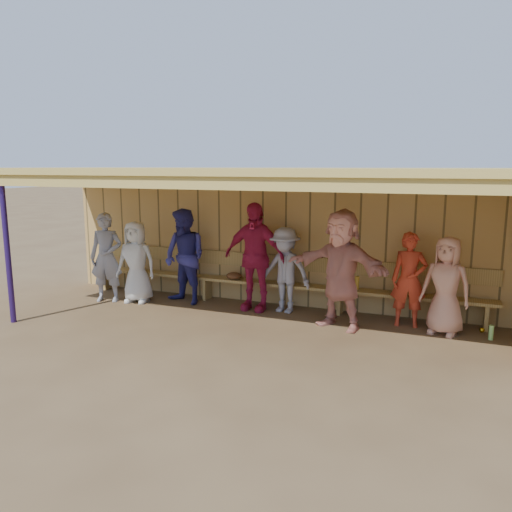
{
  "coord_description": "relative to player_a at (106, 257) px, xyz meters",
  "views": [
    {
      "loc": [
        3.01,
        -7.25,
        2.53
      ],
      "look_at": [
        0.0,
        0.35,
        1.05
      ],
      "focal_mm": 35.0,
      "sensor_mm": 36.0,
      "label": 1
    }
  ],
  "objects": [
    {
      "name": "player_g",
      "position": [
        5.42,
        0.53,
        -0.08
      ],
      "size": [
        0.59,
        0.42,
        1.51
      ],
      "primitive_type": "imported",
      "rotation": [
        0.0,
        0.0,
        0.1
      ],
      "color": "red",
      "rests_on": "ground"
    },
    {
      "name": "dugout_equipment",
      "position": [
        2.69,
        0.73,
        -0.35
      ],
      "size": [
        6.67,
        0.62,
        0.8
      ],
      "color": "orange",
      "rests_on": "ground"
    },
    {
      "name": "dugout_structure",
      "position": [
        3.37,
        0.43,
        0.85
      ],
      "size": [
        8.8,
        3.2,
        2.5
      ],
      "color": "tan",
      "rests_on": "ground"
    },
    {
      "name": "ground",
      "position": [
        2.98,
        -0.26,
        -0.84
      ],
      "size": [
        90.0,
        90.0,
        0.0
      ],
      "primitive_type": "plane",
      "color": "brown",
      "rests_on": "ground"
    },
    {
      "name": "player_a",
      "position": [
        0.0,
        0.0,
        0.0
      ],
      "size": [
        0.7,
        0.56,
        1.68
      ],
      "primitive_type": "imported",
      "rotation": [
        0.0,
        0.0,
        0.29
      ],
      "color": "gray",
      "rests_on": "ground"
    },
    {
      "name": "player_c",
      "position": [
        1.45,
        0.4,
        0.04
      ],
      "size": [
        1.01,
        0.89,
        1.76
      ],
      "primitive_type": "imported",
      "rotation": [
        0.0,
        0.0,
        -0.3
      ],
      "color": "navy",
      "rests_on": "ground"
    },
    {
      "name": "player_f",
      "position": [
        4.42,
        0.06,
        0.1
      ],
      "size": [
        1.84,
        1.11,
        1.89
      ],
      "primitive_type": "imported",
      "rotation": [
        0.0,
        0.0,
        -0.34
      ],
      "color": "#E3937F",
      "rests_on": "ground"
    },
    {
      "name": "player_e",
      "position": [
        3.34,
        0.55,
        -0.09
      ],
      "size": [
        1.04,
        0.7,
        1.49
      ],
      "primitive_type": "imported",
      "rotation": [
        0.0,
        0.0,
        -0.16
      ],
      "color": "#95949D",
      "rests_on": "ground"
    },
    {
      "name": "player_d",
      "position": [
        2.79,
        0.5,
        0.12
      ],
      "size": [
        1.14,
        0.52,
        1.91
      ],
      "primitive_type": "imported",
      "rotation": [
        0.0,
        0.0,
        -0.05
      ],
      "color": "#B61D43",
      "rests_on": "ground"
    },
    {
      "name": "player_b",
      "position": [
        0.55,
        0.16,
        -0.08
      ],
      "size": [
        0.82,
        0.6,
        1.53
      ],
      "primitive_type": "imported",
      "rotation": [
        0.0,
        0.0,
        0.16
      ],
      "color": "silver",
      "rests_on": "ground"
    },
    {
      "name": "player_h",
      "position": [
        5.97,
        0.34,
        -0.09
      ],
      "size": [
        0.84,
        0.66,
        1.5
      ],
      "primitive_type": "imported",
      "rotation": [
        0.0,
        0.0,
        -0.28
      ],
      "color": "tan",
      "rests_on": "ground"
    },
    {
      "name": "bench",
      "position": [
        2.98,
        0.86,
        -0.31
      ],
      "size": [
        7.6,
        0.34,
        0.93
      ],
      "color": "#AE8E4A",
      "rests_on": "ground"
    }
  ]
}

